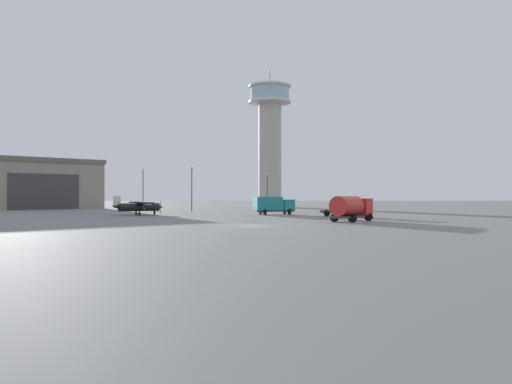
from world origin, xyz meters
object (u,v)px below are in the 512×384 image
control_tower (270,134)px  truck_box_teal (273,205)px  airplane_black (138,206)px  truck_flatbed_green (349,209)px  light_post_north (143,185)px  light_post_west (267,188)px  truck_fuel_tanker_red (351,207)px  light_post_east (192,184)px

control_tower → truck_box_teal: (-3.17, -51.44, -17.67)m
control_tower → airplane_black: (-24.28, -52.42, -17.87)m
truck_box_teal → truck_flatbed_green: bearing=-56.7°
control_tower → light_post_north: size_ratio=4.23×
light_post_west → light_post_north: light_post_north is taller
control_tower → light_post_west: control_tower is taller
truck_fuel_tanker_red → light_post_north: 55.01m
truck_box_teal → light_post_west: 19.28m
light_post_west → truck_flatbed_green: bearing=-70.5°
control_tower → light_post_north: (-28.24, -27.81, -14.16)m
airplane_black → truck_fuel_tanker_red: 34.76m
truck_flatbed_green → light_post_west: size_ratio=0.95×
airplane_black → light_post_east: bearing=41.1°
truck_box_teal → light_post_north: 34.63m
light_post_west → light_post_east: size_ratio=0.88×
light_post_north → truck_flatbed_green: bearing=-42.5°
airplane_black → truck_flatbed_green: 32.28m
control_tower → truck_fuel_tanker_red: 74.09m
light_post_west → control_tower: bearing=85.0°
truck_fuel_tanker_red → truck_box_teal: size_ratio=1.02×
truck_fuel_tanker_red → light_post_east: size_ratio=0.81×
control_tower → truck_flatbed_green: control_tower is taller
control_tower → light_post_east: size_ratio=4.22×
truck_flatbed_green → light_post_north: 48.06m
truck_fuel_tanker_red → light_post_east: 41.25m
control_tower → light_post_west: size_ratio=4.82×
light_post_north → light_post_east: bearing=-40.4°
light_post_north → light_post_west: bearing=-10.2°
truck_fuel_tanker_red → light_post_east: (-21.93, 34.77, 3.43)m
truck_flatbed_green → light_post_east: size_ratio=0.83×
control_tower → airplane_black: size_ratio=3.68×
light_post_north → truck_fuel_tanker_red: bearing=-53.3°
truck_box_teal → light_post_west: bearing=72.9°
airplane_black → truck_fuel_tanker_red: bearing=-58.6°
light_post_east → truck_box_teal: bearing=-45.3°
control_tower → light_post_east: 43.31m
truck_fuel_tanker_red → light_post_north: (-32.80, 44.02, 3.42)m
airplane_black → light_post_west: light_post_west is taller
airplane_black → truck_flatbed_green: bearing=-38.6°
airplane_black → truck_box_teal: airplane_black is taller
airplane_black → light_post_west: bearing=18.4°
control_tower → truck_flatbed_green: 63.24m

